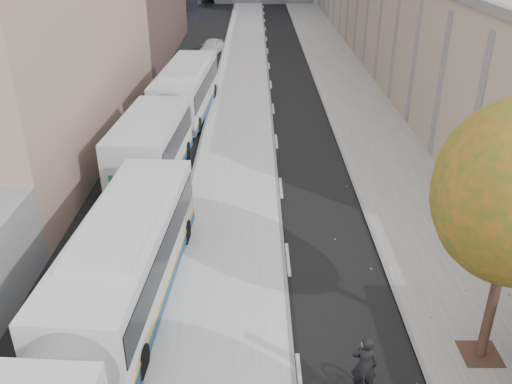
{
  "coord_description": "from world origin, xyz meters",
  "views": [
    {
      "loc": [
        -2.86,
        1.19,
        11.21
      ],
      "look_at": [
        -2.83,
        18.59,
        2.5
      ],
      "focal_mm": 38.0,
      "sensor_mm": 36.0,
      "label": 1
    }
  ],
  "objects_px": {
    "bus_near": "(86,343)",
    "distant_car": "(212,47)",
    "cyclist": "(362,380)",
    "bus_far": "(174,109)"
  },
  "relations": [
    {
      "from": "bus_near",
      "to": "distant_car",
      "type": "height_order",
      "value": "bus_near"
    },
    {
      "from": "bus_near",
      "to": "distant_car",
      "type": "xyz_separation_m",
      "value": [
        0.24,
        40.94,
        -0.92
      ]
    },
    {
      "from": "bus_near",
      "to": "cyclist",
      "type": "relative_size",
      "value": 7.84
    },
    {
      "from": "bus_near",
      "to": "cyclist",
      "type": "distance_m",
      "value": 7.09
    },
    {
      "from": "bus_far",
      "to": "distant_car",
      "type": "xyz_separation_m",
      "value": [
        0.52,
        22.0,
        -0.98
      ]
    },
    {
      "from": "bus_near",
      "to": "bus_far",
      "type": "distance_m",
      "value": 18.94
    },
    {
      "from": "bus_far",
      "to": "cyclist",
      "type": "bearing_deg",
      "value": -65.88
    },
    {
      "from": "cyclist",
      "to": "distant_car",
      "type": "bearing_deg",
      "value": 109.0
    },
    {
      "from": "bus_near",
      "to": "distant_car",
      "type": "relative_size",
      "value": 4.4
    },
    {
      "from": "cyclist",
      "to": "bus_far",
      "type": "bearing_deg",
      "value": 120.3
    }
  ]
}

